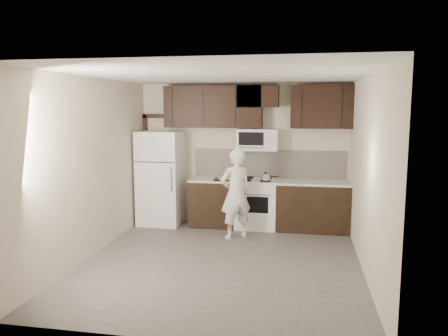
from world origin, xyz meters
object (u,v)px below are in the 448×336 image
(refrigerator, at_px, (161,178))
(microwave, at_px, (258,140))
(stove, at_px, (256,203))
(person, at_px, (236,194))

(refrigerator, bearing_deg, microwave, 5.15)
(stove, height_order, person, person)
(microwave, bearing_deg, refrigerator, -174.85)
(microwave, distance_m, person, 1.26)
(stove, distance_m, microwave, 1.20)
(microwave, relative_size, refrigerator, 0.42)
(stove, distance_m, person, 0.86)
(refrigerator, bearing_deg, stove, 1.51)
(refrigerator, distance_m, person, 1.72)
(microwave, height_order, refrigerator, microwave)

